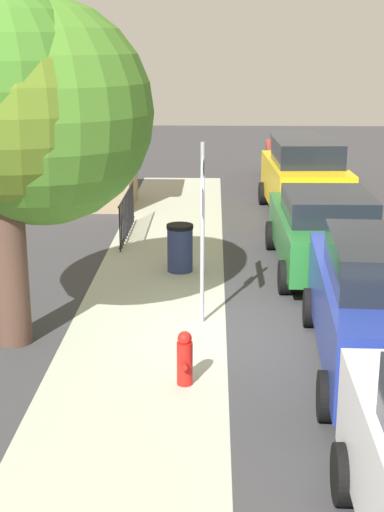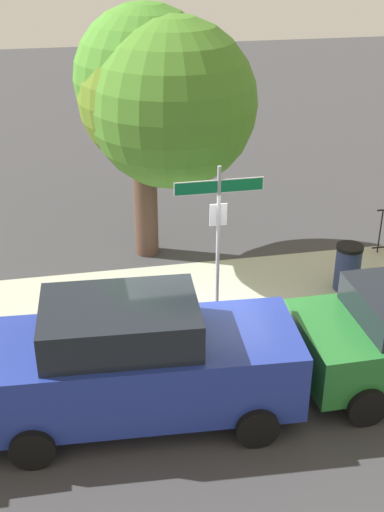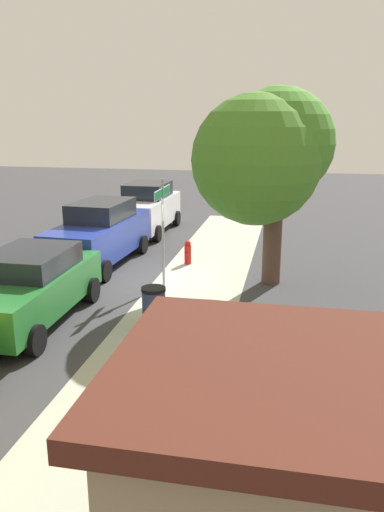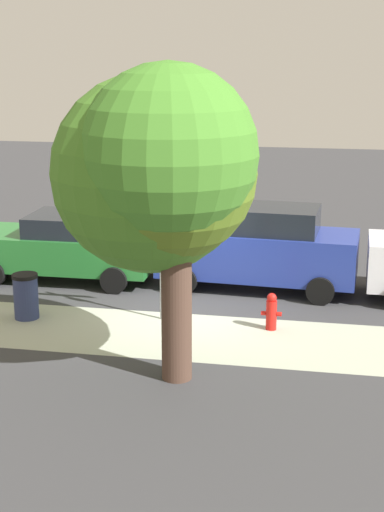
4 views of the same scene
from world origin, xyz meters
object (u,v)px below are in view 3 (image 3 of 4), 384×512
object	(u,v)px
trash_bin	(154,308)
fire_hydrant	(188,252)
car_white	(147,208)
street_sign	(163,213)
utility_shed	(276,491)
shade_tree	(266,155)
car_green	(28,286)
car_blue	(99,234)

from	to	relation	value
trash_bin	fire_hydrant	bearing A→B (deg)	-176.70
car_white	trash_bin	world-z (taller)	car_white
street_sign	utility_shed	size ratio (longest dim) A/B	1.03
shade_tree	fire_hydrant	xyz separation A→B (m)	(-1.72, -2.47, -3.26)
car_green	trash_bin	distance (m)	2.97
shade_tree	car_green	world-z (taller)	shade_tree
car_white	street_sign	bearing A→B (deg)	21.09
street_sign	utility_shed	distance (m)	9.76
street_sign	fire_hydrant	size ratio (longest dim) A/B	3.89
car_green	trash_bin	xyz separation A→B (m)	(-0.14, 2.95, -0.36)
car_green	utility_shed	distance (m)	8.49
utility_shed	trash_bin	distance (m)	6.96
car_blue	fire_hydrant	distance (m)	2.89
utility_shed	trash_bin	world-z (taller)	utility_shed
utility_shed	trash_bin	bearing A→B (deg)	-155.18
shade_tree	utility_shed	distance (m)	10.05
street_sign	car_blue	distance (m)	3.33
shade_tree	utility_shed	size ratio (longest dim) A/B	1.84
car_blue	street_sign	bearing A→B (deg)	58.20
car_white	utility_shed	distance (m)	16.76
fire_hydrant	trash_bin	distance (m)	5.22
car_white	trash_bin	distance (m)	9.90
street_sign	shade_tree	world-z (taller)	shade_tree
car_blue	car_green	world-z (taller)	car_blue
trash_bin	street_sign	bearing A→B (deg)	-170.08
car_blue	trash_bin	bearing A→B (deg)	36.70
utility_shed	fire_hydrant	world-z (taller)	utility_shed
utility_shed	fire_hydrant	distance (m)	11.95
car_green	utility_shed	world-z (taller)	utility_shed
street_sign	utility_shed	xyz separation A→B (m)	(9.12, 3.40, -0.76)
trash_bin	car_green	bearing A→B (deg)	-87.24
street_sign	car_green	distance (m)	4.07
car_white	utility_shed	bearing A→B (deg)	21.38
utility_shed	fire_hydrant	size ratio (longest dim) A/B	3.77
street_sign	fire_hydrant	bearing A→B (deg)	175.18
shade_tree	trash_bin	bearing A→B (deg)	-31.87
car_white	car_green	distance (m)	9.60
car_white	car_blue	size ratio (longest dim) A/B	0.94
utility_shed	shade_tree	bearing A→B (deg)	-175.72
street_sign	car_white	distance (m)	7.11
car_white	fire_hydrant	world-z (taller)	car_white
shade_tree	car_green	bearing A→B (deg)	-54.64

